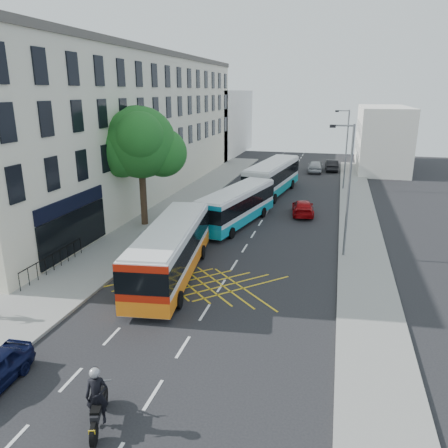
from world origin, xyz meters
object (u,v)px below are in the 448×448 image
Objects in this scene: bus_near at (171,250)px; distant_car_dark at (332,165)px; bus_mid at (237,206)px; motorbike at (97,399)px; parked_car_silver at (153,242)px; street_tree at (140,143)px; distant_car_grey at (276,166)px; bus_far at (272,177)px; red_hatchback at (303,208)px; distant_car_silver at (315,166)px; lamp_near at (347,185)px; lamp_far at (346,145)px.

distant_car_dark is at bearing 70.71° from bus_near.
bus_mid is 4.55× the size of motorbike.
parked_car_silver is at bearing 88.23° from motorbike.
motorbike is (7.47, -19.69, -5.32)m from street_tree.
bus_far is at bearing -75.99° from distant_car_grey.
bus_mid reaches higher than distant_car_grey.
bus_near is 2.09× the size of distant_car_grey.
distant_car_silver is (-0.17, 20.64, 0.13)m from red_hatchback.
bus_mid is 1.97× the size of distant_car_grey.
bus_far is 33.05m from motorbike.
distant_car_grey reaches higher than distant_car_dark.
bus_mid is 25.09m from distant_car_silver.
street_tree is 2.07× the size of red_hatchback.
bus_far reaches higher than distant_car_silver.
distant_car_dark is at bearing 63.97° from motorbike.
street_tree is 11.21m from bus_near.
motorbike reaches higher than distant_car_silver.
distant_car_dark is at bearing 78.45° from parked_car_silver.
lamp_near is at bearing 87.35° from distant_car_dark.
lamp_far is 0.78× the size of bus_mid.
bus_mid is at bearing -88.06° from bus_far.
motorbike is at bearing -67.00° from parked_car_silver.
street_tree is 0.76× the size of bus_far.
parked_car_silver reaches higher than red_hatchback.
bus_far reaches higher than bus_mid.
red_hatchback is 20.44m from distant_car_grey.
bus_near is 0.94× the size of bus_far.
lamp_near is 18.59m from motorbike.
lamp_far reaches higher than motorbike.
red_hatchback is 20.64m from distant_car_silver.
street_tree reaches higher than red_hatchback.
distant_car_dark reaches higher than red_hatchback.
lamp_near and lamp_far have the same top height.
red_hatchback is 0.82× the size of distant_car_grey.
bus_mid is 11.17m from bus_far.
lamp_near is 31.73m from distant_car_dark.
bus_near is 2.56× the size of red_hatchback.
street_tree is at bearing 125.39° from parked_car_silver.
bus_far is 2.82× the size of parked_car_silver.
distant_car_grey is (6.38, 26.02, -5.57)m from street_tree.
lamp_near is 11.14m from bus_near.
distant_car_dark is at bearing 77.71° from bus_far.
parked_car_silver is 0.79× the size of distant_car_grey.
distant_car_dark is at bearing 96.91° from lamp_far.
distant_car_dark is (5.85, 48.18, -0.26)m from motorbike.
distant_car_dark is (-1.39, 31.46, -3.90)m from lamp_near.
red_hatchback is at bearing 109.14° from lamp_near.
distant_car_silver is 1.02× the size of distant_car_dark.
bus_near reaches higher than red_hatchback.
motorbike is at bearing 77.90° from distant_car_dark.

